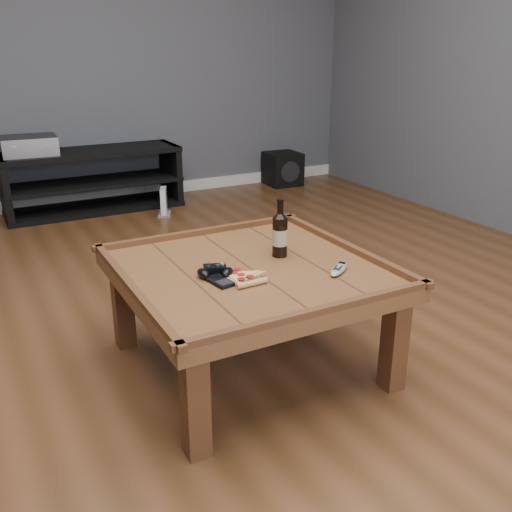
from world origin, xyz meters
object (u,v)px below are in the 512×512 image
remote_control (339,269)px  beer_bottle (280,233)px  pizza_slice (243,278)px  game_controller (215,271)px  subwoofer (283,169)px  game_console (164,203)px  media_console (93,181)px  coffee_table (249,281)px  av_receiver (29,146)px  smartphone (220,281)px

remote_control → beer_bottle: bearing=165.9°
pizza_slice → game_controller: bearing=131.5°
remote_control → subwoofer: (1.54, 3.01, -0.31)m
beer_bottle → remote_control: beer_bottle is taller
game_console → media_console: bearing=160.8°
coffee_table → media_console: size_ratio=0.74×
beer_bottle → av_receiver: 2.76m
subwoofer → pizza_slice: bearing=-120.8°
av_receiver → subwoofer: size_ratio=1.27×
pizza_slice → subwoofer: 3.48m
media_console → beer_bottle: beer_bottle is taller
coffee_table → media_console: media_console is taller
game_controller → coffee_table: bearing=28.2°
smartphone → game_console: smartphone is taller
pizza_slice → av_receiver: size_ratio=0.55×
av_receiver → subwoofer: av_receiver is taller
game_controller → media_console: bearing=108.5°
game_controller → pizza_slice: game_controller is taller
beer_bottle → pizza_slice: beer_bottle is taller
beer_bottle → av_receiver: (-0.63, 2.69, 0.02)m
pizza_slice → game_console: size_ratio=1.04×
game_controller → subwoofer: 3.46m
beer_bottle → smartphone: 0.39m
media_console → beer_bottle: 2.72m
media_console → pizza_slice: media_console is taller
pizza_slice → av_receiver: 2.87m
media_console → subwoofer: media_console is taller
media_console → game_console: (0.45, -0.41, -0.15)m
game_controller → subwoofer: game_controller is taller
media_console → remote_control: size_ratio=8.86×
coffee_table → remote_control: size_ratio=6.52×
media_console → pizza_slice: bearing=-91.6°
game_console → remote_control: bearing=-70.9°
subwoofer → game_console: 1.45m
beer_bottle → smartphone: bearing=-156.8°
game_controller → smartphone: bearing=-78.0°
beer_bottle → game_console: beer_bottle is taller
coffee_table → remote_control: 0.36m
media_console → smartphone: 2.85m
smartphone → av_receiver: (-0.28, 2.84, 0.11)m
coffee_table → remote_control: bearing=-35.5°
av_receiver → coffee_table: bearing=-77.5°
coffee_table → beer_bottle: 0.24m
beer_bottle → subwoofer: beer_bottle is taller
game_controller → remote_control: size_ratio=0.93×
game_controller → remote_control: 0.49m
smartphone → subwoofer: smartphone is taller
game_controller → av_receiver: 2.78m
av_receiver → subwoofer: bearing=4.5°
media_console → av_receiver: av_receiver is taller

